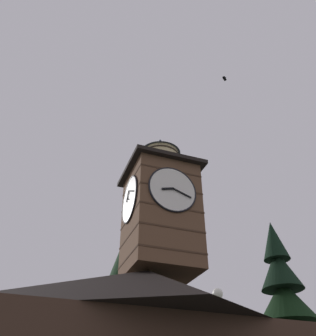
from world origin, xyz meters
TOP-DOWN VIEW (x-y plane):
  - clock_tower at (-1.57, -0.98)m, footprint 4.41×4.41m
  - pine_tree_behind at (-2.13, -8.67)m, footprint 6.07×6.07m
  - pine_tree_aside at (-11.13, -3.35)m, footprint 5.80×5.80m
  - moon at (-21.11, -29.89)m, footprint 1.53×1.53m
  - flying_bird_high at (-5.81, 1.27)m, footprint 0.47×0.43m

SIDE VIEW (x-z plane):
  - pine_tree_aside at x=-11.13m, z-range -0.76..12.75m
  - pine_tree_behind at x=-2.13m, z-range -2.85..17.34m
  - clock_tower at x=-1.57m, z-range 7.06..16.24m
  - moon at x=-21.11m, z-range 15.42..16.95m
  - flying_bird_high at x=-5.81m, z-range 22.09..22.24m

